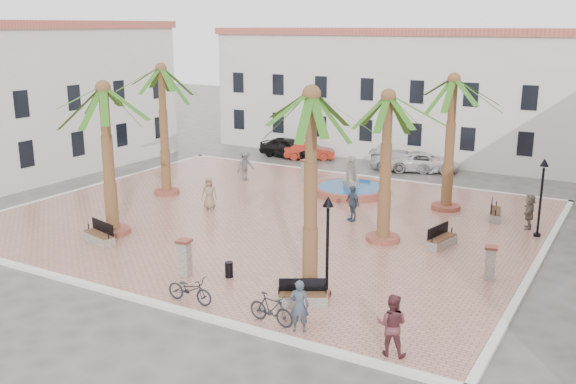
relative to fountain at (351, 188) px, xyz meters
name	(u,v)px	position (x,y,z in m)	size (l,w,h in m)	color
ground	(271,220)	(-1.59, -6.36, -0.46)	(120.00, 120.00, 0.00)	#56544F
plaza	(271,218)	(-1.59, -6.36, -0.39)	(26.00, 22.00, 0.15)	#AF7261
kerb_n	(358,176)	(-1.59, 4.64, -0.38)	(26.30, 0.30, 0.16)	silver
kerb_s	(117,293)	(-1.59, -17.36, -0.38)	(26.30, 0.30, 0.16)	silver
kerb_e	(537,263)	(11.41, -6.36, -0.38)	(0.30, 22.30, 0.16)	silver
kerb_w	(90,187)	(-14.59, -6.36, -0.38)	(0.30, 22.30, 0.16)	silver
building_north	(408,92)	(-1.59, 13.63, 4.30)	(30.40, 7.40, 9.50)	silver
building_west	(17,101)	(-20.59, -6.36, 4.56)	(6.40, 24.40, 10.00)	silver
fountain	(351,188)	(0.00, 0.00, 0.00)	(4.43, 4.43, 2.29)	#9C4939
palm_nw	(162,83)	(-9.34, -5.37, 6.11)	(4.77, 4.77, 7.56)	#9C4939
palm_sw	(104,107)	(-6.68, -12.39, 5.68)	(5.24, 5.24, 7.19)	#9C4939
palm_s	(311,118)	(4.81, -14.16, 6.19)	(4.76, 4.76, 7.64)	#9C4939
palm_e	(388,115)	(4.80, -7.02, 5.45)	(5.06, 5.06, 6.91)	#9C4939
palm_ne	(453,95)	(5.77, -0.44, 5.75)	(5.03, 5.03, 7.23)	#9C4939
bench_s	(99,237)	(-6.18, -13.75, -0.03)	(1.97, 1.04, 1.00)	gray
bench_se	(302,298)	(4.95, -14.98, -0.05)	(1.79, 1.35, 0.93)	gray
bench_e	(441,241)	(7.36, -6.50, -0.04)	(0.95, 1.90, 0.96)	gray
bench_ne	(495,214)	(8.45, -0.94, -0.05)	(0.87, 1.85, 0.94)	gray
lamppost_s	(328,229)	(5.30, -13.77, 2.22)	(0.41, 0.41, 3.74)	black
lamppost_e	(542,184)	(10.81, -2.83, 2.20)	(0.40, 0.40, 3.71)	black
bollard_se	(185,257)	(-0.39, -14.84, 0.45)	(0.60, 0.60, 1.47)	gray
bollard_n	(306,171)	(-3.52, 0.92, 0.46)	(0.63, 0.63, 1.49)	gray
bollard_e	(490,262)	(10.10, -9.32, 0.39)	(0.57, 0.57, 1.36)	gray
litter_bin	(229,270)	(1.22, -14.13, 0.00)	(0.32, 0.32, 0.62)	black
cyclist_a	(299,306)	(5.80, -16.76, 0.57)	(0.64, 0.42, 1.75)	#363F4E
bicycle_a	(190,289)	(1.38, -16.76, 0.18)	(0.65, 1.87, 0.98)	black
cyclist_b	(392,325)	(8.91, -16.71, 0.65)	(0.93, 0.73, 1.92)	#57262C
bicycle_b	(271,309)	(4.76, -16.76, 0.21)	(0.49, 1.74, 1.05)	black
pedestrian_fountain_a	(209,193)	(-5.24, -6.72, 0.55)	(0.84, 0.55, 1.72)	#836850
pedestrian_fountain_b	(352,203)	(2.29, -4.88, 0.60)	(1.07, 0.44, 1.82)	#304153
pedestrian_north	(245,165)	(-7.22, -0.28, 0.64)	(1.23, 0.71, 1.91)	#4E4E53
pedestrian_east	(529,211)	(10.22, -1.80, 0.54)	(1.58, 0.50, 1.71)	#675C4F
car_black	(288,147)	(-8.94, 8.13, 0.29)	(1.76, 4.38, 1.49)	black
car_red	(310,151)	(-7.08, 8.14, 0.16)	(1.31, 3.75, 1.24)	maroon
car_silver	(404,161)	(0.29, 8.05, 0.21)	(1.88, 4.63, 1.34)	silver
car_white	(424,162)	(1.57, 8.49, 0.20)	(2.19, 4.74, 1.32)	silver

